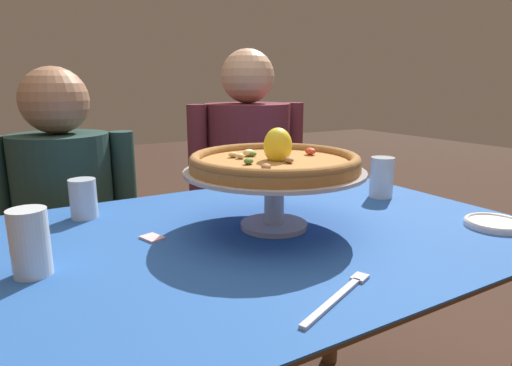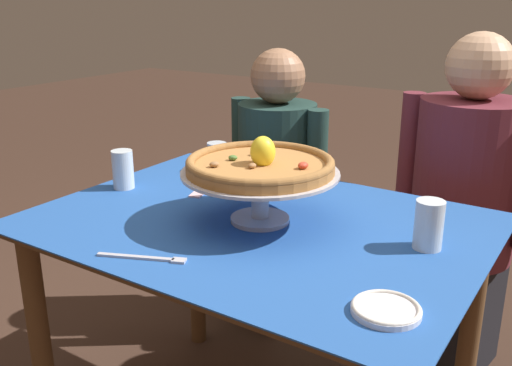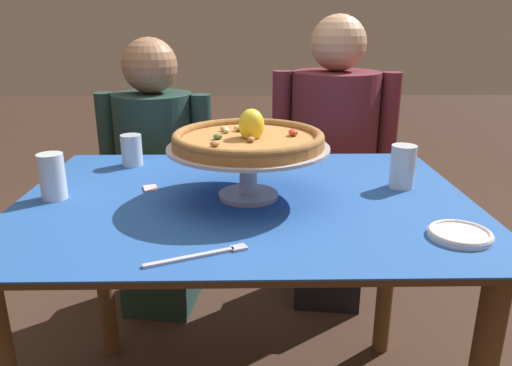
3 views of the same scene
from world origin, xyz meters
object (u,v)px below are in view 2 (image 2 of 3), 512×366
(pizza, at_px, (260,164))
(side_plate, at_px, (386,309))
(water_glass_back_left, at_px, (217,159))
(water_glass_side_left, at_px, (124,172))
(sugar_packet, at_px, (197,195))
(pizza_stand, at_px, (260,183))
(water_glass_side_right, at_px, (429,227))
(diner_right, at_px, (462,214))
(dinner_fork, at_px, (146,258))
(diner_left, at_px, (276,196))

(pizza, distance_m, side_plate, 0.55)
(pizza, relative_size, water_glass_back_left, 3.89)
(pizza, height_order, water_glass_side_left, pizza)
(water_glass_side_left, bearing_deg, sugar_packet, 16.02)
(pizza_stand, distance_m, water_glass_side_left, 0.51)
(pizza, height_order, sugar_packet, pizza)
(water_glass_side_right, distance_m, diner_right, 0.72)
(water_glass_back_left, bearing_deg, diner_right, 31.79)
(diner_right, bearing_deg, dinner_fork, -112.21)
(water_glass_back_left, distance_m, side_plate, 1.01)
(pizza, bearing_deg, water_glass_side_right, 10.05)
(dinner_fork, relative_size, diner_right, 0.17)
(water_glass_side_left, distance_m, diner_right, 1.17)
(pizza_stand, xyz_separation_m, diner_right, (0.36, 0.76, -0.26))
(water_glass_side_left, bearing_deg, diner_right, 41.18)
(side_plate, distance_m, diner_left, 1.30)
(pizza, bearing_deg, water_glass_back_left, 140.48)
(side_plate, bearing_deg, pizza_stand, 150.22)
(water_glass_back_left, bearing_deg, water_glass_side_left, -114.05)
(water_glass_side_right, height_order, water_glass_side_left, same)
(water_glass_side_left, xyz_separation_m, dinner_fork, (0.42, -0.34, -0.05))
(sugar_packet, distance_m, diner_right, 0.95)
(pizza_stand, relative_size, side_plate, 3.10)
(pizza, bearing_deg, diner_left, 117.85)
(water_glass_side_right, xyz_separation_m, side_plate, (0.03, -0.34, -0.05))
(side_plate, height_order, diner_left, diner_left)
(water_glass_side_right, height_order, sugar_packet, water_glass_side_right)
(pizza, xyz_separation_m, sugar_packet, (-0.27, 0.07, -0.16))
(pizza, distance_m, water_glass_side_right, 0.45)
(diner_right, bearing_deg, water_glass_side_right, -83.95)
(pizza, bearing_deg, sugar_packet, 165.44)
(side_plate, relative_size, dinner_fork, 0.66)
(water_glass_side_right, height_order, dinner_fork, water_glass_side_right)
(pizza, relative_size, diner_right, 0.32)
(water_glass_back_left, height_order, water_glass_side_left, water_glass_side_left)
(pizza_stand, xyz_separation_m, water_glass_side_right, (0.43, 0.08, -0.05))
(water_glass_side_left, xyz_separation_m, diner_left, (0.13, 0.71, -0.27))
(pizza_stand, height_order, pizza, pizza)
(pizza_stand, height_order, water_glass_back_left, pizza_stand)
(diner_left, bearing_deg, water_glass_side_right, -38.33)
(water_glass_back_left, bearing_deg, pizza, -39.52)
(water_glass_side_left, bearing_deg, water_glass_back_left, 65.95)
(dinner_fork, distance_m, sugar_packet, 0.45)
(water_glass_side_right, distance_m, water_glass_side_left, 0.95)
(water_glass_side_left, height_order, side_plate, water_glass_side_left)
(water_glass_side_right, relative_size, side_plate, 0.89)
(pizza, distance_m, sugar_packet, 0.32)
(pizza_stand, height_order, sugar_packet, pizza_stand)
(diner_left, bearing_deg, water_glass_back_left, -89.61)
(pizza_stand, bearing_deg, water_glass_side_left, 179.63)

